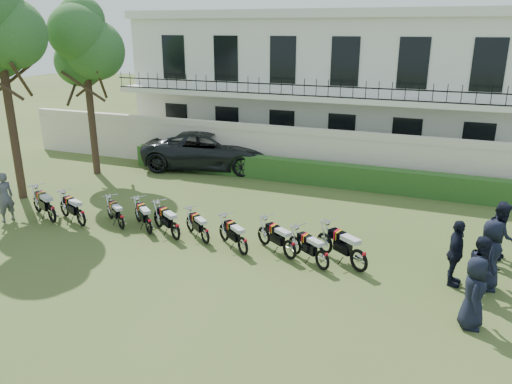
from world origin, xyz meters
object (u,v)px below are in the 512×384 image
motorcycle_0 (51,209)px  inspector (4,197)px  motorcycle_7 (290,245)px  officer_0 (474,293)px  officer_3 (489,255)px  motorcycle_1 (81,214)px  officer_2 (455,253)px  officer_4 (500,235)px  motorcycle_5 (205,232)px  motorcycle_3 (148,222)px  motorcycle_8 (322,256)px  officer_5 (499,230)px  motorcycle_2 (121,218)px  motorcycle_6 (243,242)px  motorcycle_4 (175,227)px  motorcycle_9 (359,255)px  suv (210,150)px  officer_1 (481,268)px  tree_west_near (85,44)px

motorcycle_0 → inspector: bearing=130.4°
motorcycle_7 → inspector: 10.37m
motorcycle_0 → officer_0: (13.62, -1.43, 0.35)m
officer_3 → motorcycle_0: bearing=90.5°
officer_3 → motorcycle_1: bearing=90.2°
officer_2 → officer_4: 2.03m
motorcycle_5 → officer_4: 8.73m
motorcycle_3 → inspector: (-5.38, -0.83, 0.44)m
motorcycle_8 → officer_5: bearing=-25.2°
motorcycle_2 → motorcycle_6: (4.65, -0.32, 0.02)m
officer_2 → motorcycle_4: bearing=98.8°
officer_3 → officer_5: size_ratio=1.07×
motorcycle_2 → motorcycle_8: (7.12, -0.38, 0.03)m
motorcycle_9 → motorcycle_6: bearing=127.8°
motorcycle_5 → inspector: size_ratio=0.79×
motorcycle_3 → motorcycle_4: bearing=-55.7°
motorcycle_7 → motorcycle_0: bearing=124.9°
motorcycle_6 → suv: suv is taller
officer_3 → motorcycle_3: bearing=89.2°
motorcycle_7 → motorcycle_9: (2.05, -0.04, 0.06)m
motorcycle_4 → officer_1: bearing=-58.9°
motorcycle_0 → motorcycle_3: 3.74m
tree_west_near → officer_3: 18.11m
motorcycle_0 → officer_3: size_ratio=0.99×
motorcycle_3 → motorcycle_5: motorcycle_3 is taller
suv → officer_3: bearing=-136.1°
motorcycle_7 → officer_4: bearing=-39.1°
motorcycle_0 → officer_1: (13.81, 0.01, 0.33)m
motorcycle_5 → officer_5: (8.53, 2.35, 0.47)m
motorcycle_1 → tree_west_near: bearing=58.4°
officer_1 → officer_3: 0.69m
officer_5 → inspector: bearing=121.2°
motorcycle_4 → officer_5: size_ratio=0.92×
motorcycle_7 → motorcycle_9: motorcycle_9 is taller
motorcycle_8 → motorcycle_9: bearing=-40.9°
tree_west_near → motorcycle_2: (5.27, -5.35, -5.46)m
motorcycle_1 → officer_3: (12.83, 0.56, 0.47)m
officer_2 → officer_3: bearing=-73.7°
motorcycle_3 → officer_2: (9.47, 0.13, 0.46)m
motorcycle_1 → officer_5: (13.18, 2.64, 0.41)m
motorcycle_0 → motorcycle_4: motorcycle_0 is taller
motorcycle_4 → officer_5: (9.56, 2.45, 0.42)m
officer_4 → motorcycle_7: bearing=108.7°
motorcycle_1 → officer_1: officer_1 is taller
motorcycle_4 → officer_2: officer_2 is taller
motorcycle_0 → motorcycle_8: (9.74, 0.03, -0.06)m
officer_1 → officer_2: size_ratio=0.93×
motorcycle_5 → motorcycle_8: motorcycle_8 is taller
motorcycle_0 → motorcycle_2: 2.65m
officer_4 → officer_5: 0.56m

